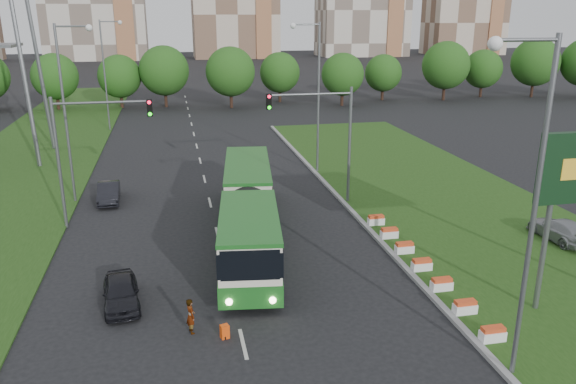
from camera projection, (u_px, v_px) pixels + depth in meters
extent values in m
plane|color=black|center=(287.00, 272.00, 28.51)|extent=(360.00, 360.00, 0.00)
cube|color=#1F4213|center=(448.00, 204.00, 38.48)|extent=(14.00, 60.00, 0.15)
cube|color=gray|center=(352.00, 211.00, 37.12)|extent=(0.30, 60.00, 0.18)
cube|color=#1F4213|center=(24.00, 166.00, 48.33)|extent=(12.00, 110.00, 0.10)
cylinder|color=slate|center=(543.00, 252.00, 24.00)|extent=(0.24, 0.24, 5.60)
cylinder|color=slate|center=(349.00, 147.00, 37.88)|extent=(0.20, 0.20, 8.00)
cylinder|color=slate|center=(311.00, 94.00, 36.25)|extent=(5.50, 0.14, 0.14)
cube|color=black|center=(269.00, 102.00, 35.84)|extent=(0.32, 0.32, 1.00)
cylinder|color=slate|center=(59.00, 164.00, 33.37)|extent=(0.20, 0.20, 8.00)
cylinder|color=slate|center=(101.00, 103.00, 32.81)|extent=(5.50, 0.14, 0.14)
cube|color=black|center=(150.00, 108.00, 33.47)|extent=(0.32, 0.32, 1.00)
cube|color=silver|center=(261.00, 242.00, 27.33)|extent=(2.74, 7.55, 2.96)
cube|color=silver|center=(237.00, 186.00, 36.37)|extent=(2.74, 9.20, 2.96)
cylinder|color=black|center=(249.00, 213.00, 31.48)|extent=(2.74, 1.37, 2.74)
cube|color=#1B611F|center=(261.00, 261.00, 27.62)|extent=(2.82, 7.61, 1.04)
cube|color=#1B611F|center=(238.00, 200.00, 36.67)|extent=(2.82, 9.25, 1.04)
cube|color=black|center=(261.00, 233.00, 27.18)|extent=(2.82, 7.61, 1.15)
cube|color=black|center=(237.00, 178.00, 36.22)|extent=(2.82, 9.25, 1.15)
imported|color=black|center=(121.00, 292.00, 25.12)|extent=(1.95, 3.98, 1.31)
imported|color=black|center=(109.00, 192.00, 39.12)|extent=(1.60, 4.11, 1.33)
imported|color=gray|center=(561.00, 230.00, 32.05)|extent=(1.96, 4.42, 1.26)
imported|color=gray|center=(191.00, 316.00, 22.91)|extent=(0.50, 0.63, 1.53)
cube|color=#FB4C0D|center=(225.00, 332.00, 22.66)|extent=(0.34, 0.29, 0.57)
cylinder|color=black|center=(225.00, 338.00, 22.59)|extent=(0.04, 0.13, 0.13)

